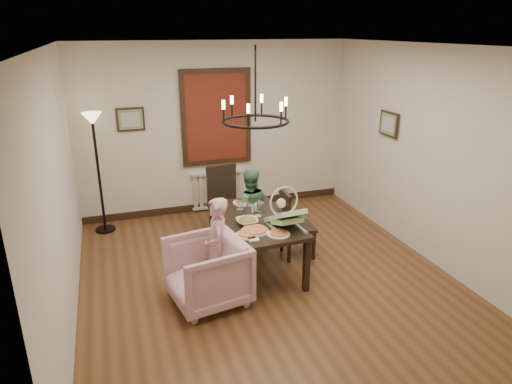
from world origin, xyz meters
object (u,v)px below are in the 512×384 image
chair_far (227,202)px  elderly_woman (217,256)px  armchair (207,272)px  dining_table (255,224)px  seated_man (249,215)px  baby_bouncer (285,214)px  chair_right (298,223)px  floor_lamp (99,175)px  drinking_glass (249,209)px

chair_far → elderly_woman: 1.63m
armchair → dining_table: bearing=115.6°
dining_table → armchair: (-0.76, -0.54, -0.26)m
seated_man → baby_bouncer: size_ratio=1.78×
chair_right → floor_lamp: size_ratio=0.54×
baby_bouncer → floor_lamp: bearing=127.6°
chair_right → drinking_glass: bearing=94.6°
elderly_woman → baby_bouncer: 0.94m
chair_right → armchair: bearing=121.2°
drinking_glass → chair_right: bearing=0.2°
chair_right → armchair: 1.60m
baby_bouncer → elderly_woman: bearing=176.7°
chair_far → armchair: (-0.68, -1.67, -0.15)m
elderly_woman → chair_right: bearing=125.0°
dining_table → chair_right: chair_right is taller
armchair → baby_bouncer: (1.00, 0.15, 0.52)m
dining_table → baby_bouncer: size_ratio=2.92×
elderly_woman → armchair: bearing=-40.2°
elderly_woman → floor_lamp: floor_lamp is taller
dining_table → seated_man: (0.13, 0.65, -0.15)m
dining_table → floor_lamp: (-1.84, 1.88, 0.26)m
elderly_woman → seated_man: size_ratio=1.04×
chair_right → seated_man: bearing=53.6°
armchair → elderly_woman: size_ratio=0.84×
dining_table → chair_far: bearing=91.1°
chair_right → elderly_woman: 1.40m
floor_lamp → chair_right: bearing=-34.2°
chair_right → baby_bouncer: size_ratio=1.79×
dining_table → chair_right: bearing=12.3°
seated_man → drinking_glass: (-0.15, -0.47, 0.30)m
elderly_woman → seated_man: elderly_woman is taller
chair_far → armchair: chair_far is taller
elderly_woman → floor_lamp: (-1.24, 2.30, 0.40)m
chair_far → elderly_woman: (-0.53, -1.55, -0.03)m
seated_man → baby_bouncer: (0.12, -1.04, 0.41)m
chair_far → elderly_woman: bearing=-114.2°
chair_right → floor_lamp: (-2.51, 1.70, 0.42)m
armchair → baby_bouncer: size_ratio=1.55×
armchair → elderly_woman: 0.23m
floor_lamp → chair_far: bearing=-23.1°
chair_right → seated_man: size_ratio=1.00×
drinking_glass → dining_table: bearing=-80.9°
chair_far → chair_right: size_ratio=1.10×
drinking_glass → floor_lamp: floor_lamp is taller
seated_man → floor_lamp: floor_lamp is taller
dining_table → baby_bouncer: bearing=-60.9°
armchair → baby_bouncer: 1.13m
elderly_woman → baby_bouncer: baby_bouncer is taller
chair_right → armchair: (-1.42, -0.72, -0.10)m
drinking_glass → seated_man: bearing=71.8°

